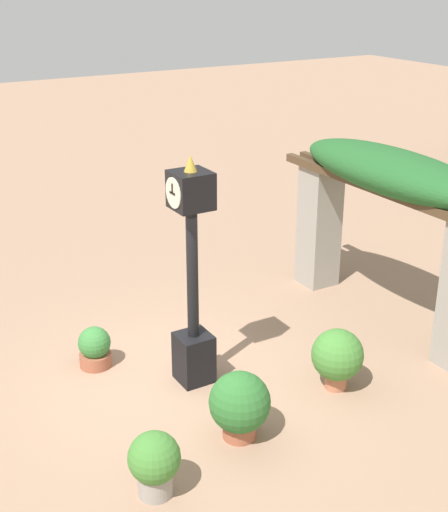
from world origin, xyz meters
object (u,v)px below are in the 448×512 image
pedestal_clock (193,283)px  potted_plant_far_left (95,348)px  potted_plant_far_right (337,356)px  potted_plant_near_right (240,404)px  potted_plant_near_left (154,462)px

pedestal_clock → potted_plant_far_left: 1.97m
potted_plant_far_left → potted_plant_far_right: 3.57m
potted_plant_near_right → potted_plant_far_right: 1.80m
potted_plant_near_left → potted_plant_near_right: (-0.42, 1.38, 0.04)m
pedestal_clock → potted_plant_near_right: (1.48, -0.15, -1.05)m
pedestal_clock → potted_plant_far_left: bearing=-135.1°
potted_plant_near_left → potted_plant_far_left: potted_plant_near_left is taller
potted_plant_near_left → potted_plant_far_right: bearing=102.6°
potted_plant_near_right → potted_plant_far_right: potted_plant_near_right is taller
potted_plant_near_left → potted_plant_far_left: (-3.00, 0.43, -0.13)m
potted_plant_far_left → potted_plant_far_right: size_ratio=0.70×
potted_plant_near_left → potted_plant_far_right: 3.23m
pedestal_clock → potted_plant_far_right: size_ratio=3.70×
potted_plant_far_right → potted_plant_far_left: bearing=-130.2°
potted_plant_near_right → potted_plant_far_right: (-0.28, 1.78, 0.03)m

